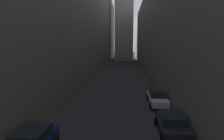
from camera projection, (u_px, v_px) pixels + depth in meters
The scene contains 5 objects.
ground_plane at pixel (122, 72), 45.49m from camera, with size 264.00×264.00×0.00m, color #232326.
building_block_left at pixel (74, 19), 46.68m from camera, with size 12.62×108.00×25.21m, color #60594F.
building_block_right at pixel (170, 32), 45.36m from camera, with size 11.96×108.00×18.96m, color slate.
parked_car_right_third at pixel (172, 123), 13.80m from camera, with size 2.06×3.96×1.38m.
parked_car_right_far at pixel (157, 98), 20.39m from camera, with size 1.96×4.48×1.49m.
Camera 1 is at (1.03, 2.91, 6.41)m, focal length 30.50 mm.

